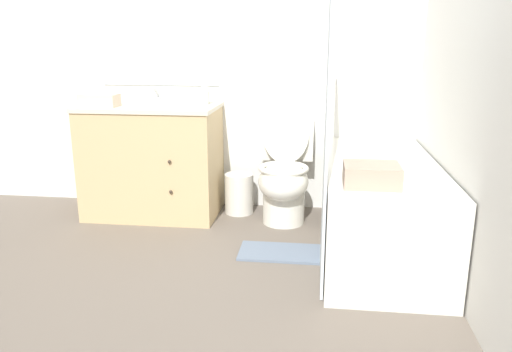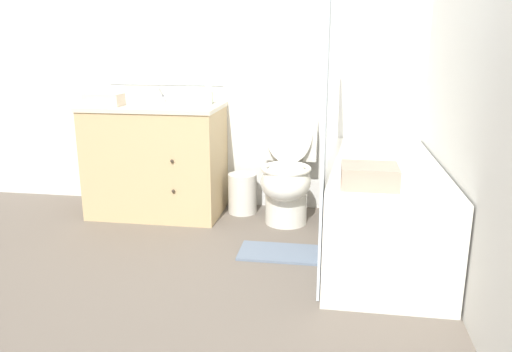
% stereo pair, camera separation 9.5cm
% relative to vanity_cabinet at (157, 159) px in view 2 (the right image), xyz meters
% --- Properties ---
extents(ground_plane, '(14.00, 14.00, 0.00)m').
position_rel_vanity_cabinet_xyz_m(ground_plane, '(0.74, -1.44, -0.43)').
color(ground_plane, '#6B6056').
extents(wall_back, '(8.00, 0.06, 2.50)m').
position_rel_vanity_cabinet_xyz_m(wall_back, '(0.73, 0.31, 0.82)').
color(wall_back, silver).
rests_on(wall_back, ground_plane).
extents(wall_right, '(0.05, 2.72, 2.50)m').
position_rel_vanity_cabinet_xyz_m(wall_right, '(2.00, -0.57, 0.82)').
color(wall_right, silver).
rests_on(wall_right, ground_plane).
extents(vanity_cabinet, '(1.00, 0.61, 0.84)m').
position_rel_vanity_cabinet_xyz_m(vanity_cabinet, '(0.00, 0.00, 0.00)').
color(vanity_cabinet, tan).
rests_on(vanity_cabinet, ground_plane).
extents(sink_faucet, '(0.14, 0.12, 0.12)m').
position_rel_vanity_cabinet_xyz_m(sink_faucet, '(-0.00, 0.19, 0.45)').
color(sink_faucet, silver).
rests_on(sink_faucet, vanity_cabinet).
extents(toilet, '(0.40, 0.63, 0.84)m').
position_rel_vanity_cabinet_xyz_m(toilet, '(1.00, -0.05, -0.08)').
color(toilet, silver).
rests_on(toilet, ground_plane).
extents(bathtub, '(0.67, 1.57, 0.58)m').
position_rel_vanity_cabinet_xyz_m(bathtub, '(1.63, -0.50, -0.14)').
color(bathtub, silver).
rests_on(bathtub, ground_plane).
extents(shower_curtain, '(0.01, 0.49, 1.98)m').
position_rel_vanity_cabinet_xyz_m(shower_curtain, '(1.28, -0.98, 0.57)').
color(shower_curtain, silver).
rests_on(shower_curtain, ground_plane).
extents(wastebasket, '(0.22, 0.22, 0.31)m').
position_rel_vanity_cabinet_xyz_m(wastebasket, '(0.65, 0.09, -0.27)').
color(wastebasket, silver).
rests_on(wastebasket, ground_plane).
extents(tissue_box, '(0.11, 0.12, 0.11)m').
position_rel_vanity_cabinet_xyz_m(tissue_box, '(0.35, 0.12, 0.46)').
color(tissue_box, silver).
rests_on(tissue_box, vanity_cabinet).
extents(soap_dispenser, '(0.05, 0.05, 0.17)m').
position_rel_vanity_cabinet_xyz_m(soap_dispenser, '(0.40, 0.05, 0.49)').
color(soap_dispenser, silver).
rests_on(soap_dispenser, vanity_cabinet).
extents(hand_towel_folded, '(0.26, 0.16, 0.09)m').
position_rel_vanity_cabinet_xyz_m(hand_towel_folded, '(-0.33, -0.13, 0.46)').
color(hand_towel_folded, beige).
rests_on(hand_towel_folded, vanity_cabinet).
extents(bath_towel_folded, '(0.28, 0.24, 0.11)m').
position_rel_vanity_cabinet_xyz_m(bath_towel_folded, '(1.52, -1.03, 0.20)').
color(bath_towel_folded, tan).
rests_on(bath_towel_folded, bathtub).
extents(bath_mat, '(0.55, 0.29, 0.02)m').
position_rel_vanity_cabinet_xyz_m(bath_mat, '(1.04, -0.65, -0.42)').
color(bath_mat, slate).
rests_on(bath_mat, ground_plane).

